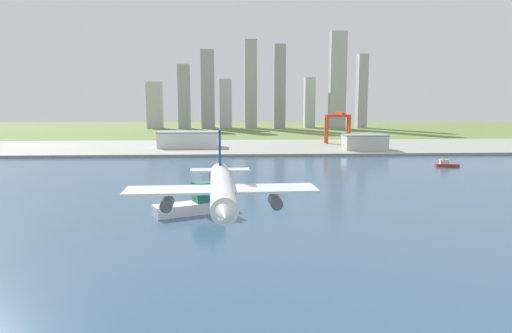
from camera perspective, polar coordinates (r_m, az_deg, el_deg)
The scene contains 10 objects.
ground_plane at distance 280.60m, azimuth 1.03°, elevation -1.87°, with size 2400.00×2400.00×0.00m, color olive.
water_bay at distance 221.96m, azimuth 2.10°, elevation -4.59°, with size 840.00×360.00×0.15m, color #385675.
industrial_pier at distance 468.40m, azimuth -0.57°, elevation 2.40°, with size 840.00×140.00×2.50m, color #97998D.
airplane_landing at distance 93.75m, azimuth -4.24°, elevation -2.83°, with size 40.12×45.27×15.23m.
ferry_boat at distance 204.94m, azimuth -6.96°, elevation -4.32°, with size 36.11×23.23×17.24m.
tugboat_small at distance 368.15m, azimuth 22.39°, elevation 0.27°, with size 16.96×5.53×6.97m.
port_crane_red at distance 501.82m, azimuth 10.07°, elevation 5.59°, with size 26.37×34.53×33.52m.
warehouse_main at distance 463.09m, azimuth -8.35°, elevation 3.36°, with size 59.22×28.72×15.48m.
warehouse_annex at distance 446.87m, azimuth 13.26°, elevation 2.96°, with size 40.04×23.09×14.17m.
distant_skyline at distance 792.90m, azimuth 0.60°, elevation 9.27°, with size 375.33×52.95×159.34m.
Camera 1 is at (-19.12, 24.50, 49.69)m, focal length 32.45 mm.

